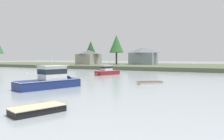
{
  "coord_description": "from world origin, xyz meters",
  "views": [
    {
      "loc": [
        13.23,
        -5.02,
        3.8
      ],
      "look_at": [
        -8.18,
        34.52,
        1.46
      ],
      "focal_mm": 36.21,
      "sensor_mm": 36.0,
      "label": 1
    }
  ],
  "objects_px": {
    "dinghy_black": "(38,111)",
    "cruiser_navy": "(55,82)",
    "cruiser_maroon": "(106,72)",
    "dinghy_white": "(150,83)",
    "mooring_buoy_white": "(27,73)"
  },
  "relations": [
    {
      "from": "dinghy_black",
      "to": "cruiser_navy",
      "type": "distance_m",
      "value": 13.9
    },
    {
      "from": "cruiser_maroon",
      "to": "dinghy_black",
      "type": "height_order",
      "value": "cruiser_maroon"
    },
    {
      "from": "cruiser_maroon",
      "to": "dinghy_white",
      "type": "distance_m",
      "value": 20.0
    },
    {
      "from": "dinghy_black",
      "to": "dinghy_white",
      "type": "bearing_deg",
      "value": 87.06
    },
    {
      "from": "cruiser_maroon",
      "to": "dinghy_white",
      "type": "relative_size",
      "value": 1.95
    },
    {
      "from": "dinghy_black",
      "to": "mooring_buoy_white",
      "type": "height_order",
      "value": "dinghy_black"
    },
    {
      "from": "dinghy_white",
      "to": "cruiser_navy",
      "type": "distance_m",
      "value": 13.54
    },
    {
      "from": "dinghy_black",
      "to": "mooring_buoy_white",
      "type": "xyz_separation_m",
      "value": [
        -34.4,
        28.98,
        -0.11
      ]
    },
    {
      "from": "cruiser_maroon",
      "to": "mooring_buoy_white",
      "type": "bearing_deg",
      "value": -167.1
    },
    {
      "from": "dinghy_black",
      "to": "cruiser_navy",
      "type": "height_order",
      "value": "cruiser_navy"
    },
    {
      "from": "cruiser_maroon",
      "to": "cruiser_navy",
      "type": "height_order",
      "value": "cruiser_navy"
    },
    {
      "from": "dinghy_white",
      "to": "mooring_buoy_white",
      "type": "xyz_separation_m",
      "value": [
        -35.45,
        8.47,
        -0.08
      ]
    },
    {
      "from": "dinghy_black",
      "to": "cruiser_navy",
      "type": "bearing_deg",
      "value": 127.86
    },
    {
      "from": "dinghy_white",
      "to": "mooring_buoy_white",
      "type": "bearing_deg",
      "value": 166.57
    },
    {
      "from": "cruiser_maroon",
      "to": "dinghy_black",
      "type": "relative_size",
      "value": 1.82
    }
  ]
}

